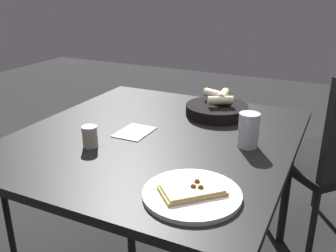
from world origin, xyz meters
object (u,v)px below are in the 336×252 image
at_px(dining_table, 156,147).
at_px(beer_glass, 248,132).
at_px(pizza_plate, 192,193).
at_px(bread_basket, 217,108).
at_px(pepper_shaker, 90,138).

distance_m(dining_table, beer_glass, 0.37).
xyz_separation_m(pizza_plate, beer_glass, (0.40, -0.05, 0.05)).
relative_size(pizza_plate, beer_glass, 2.19).
distance_m(bread_basket, pepper_shaker, 0.61).
relative_size(bread_basket, pepper_shaker, 3.49).
height_order(pizza_plate, bread_basket, bread_basket).
height_order(bread_basket, pepper_shaker, bread_basket).
xyz_separation_m(beer_glass, pepper_shaker, (-0.25, 0.51, -0.02)).
xyz_separation_m(dining_table, bread_basket, (0.32, -0.14, 0.08)).
relative_size(dining_table, beer_glass, 8.82).
bearing_deg(pizza_plate, dining_table, 40.04).
distance_m(dining_table, pepper_shaker, 0.27).
relative_size(beer_glass, pepper_shaker, 1.61).
bearing_deg(pepper_shaker, beer_glass, -63.93).
distance_m(pizza_plate, pepper_shaker, 0.49).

